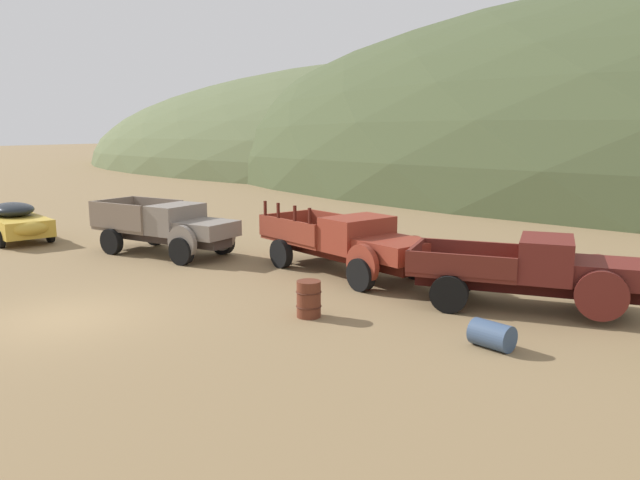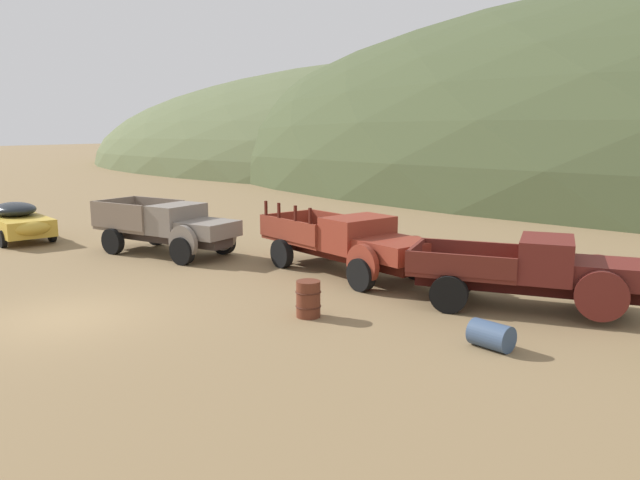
% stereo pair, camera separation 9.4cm
% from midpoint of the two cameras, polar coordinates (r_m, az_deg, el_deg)
% --- Properties ---
extents(ground_plane, '(300.00, 300.00, 0.00)m').
position_cam_midpoint_polar(ground_plane, '(16.45, -23.00, -6.77)').
color(ground_plane, olive).
extents(hill_far_left, '(107.17, 64.21, 25.93)m').
position_cam_midpoint_polar(hill_far_left, '(76.98, 12.24, 6.63)').
color(hill_far_left, '#56603D').
rests_on(hill_far_left, ground).
extents(car_faded_yellow, '(4.90, 3.04, 1.57)m').
position_cam_midpoint_polar(car_faded_yellow, '(28.36, -26.43, 1.55)').
color(car_faded_yellow, gold).
rests_on(car_faded_yellow, ground).
extents(truck_primer_gray, '(5.78, 2.48, 1.91)m').
position_cam_midpoint_polar(truck_primer_gray, '(23.11, -13.56, 1.08)').
color(truck_primer_gray, '#3D322D').
rests_on(truck_primer_gray, ground).
extents(truck_rust_red, '(6.72, 4.11, 2.16)m').
position_cam_midpoint_polar(truck_rust_red, '(19.38, 3.10, -0.39)').
color(truck_rust_red, '#42140D').
rests_on(truck_rust_red, ground).
extents(truck_oxblood, '(6.00, 3.20, 1.89)m').
position_cam_midpoint_polar(truck_oxblood, '(16.65, 19.61, -2.78)').
color(truck_oxblood, black).
rests_on(truck_oxblood, ground).
extents(oil_drum_foreground, '(0.64, 0.64, 0.91)m').
position_cam_midpoint_polar(oil_drum_foreground, '(15.23, -1.23, -5.48)').
color(oil_drum_foreground, '#5B2819').
rests_on(oil_drum_foreground, ground).
extents(oil_drum_tipped, '(1.01, 0.80, 0.58)m').
position_cam_midpoint_polar(oil_drum_tipped, '(13.65, 15.45, -8.48)').
color(oil_drum_tipped, '#384C6B').
rests_on(oil_drum_tipped, ground).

